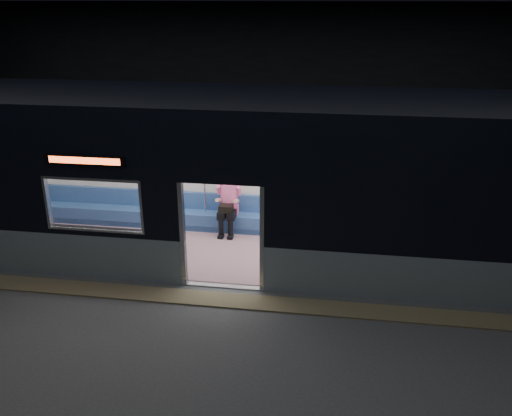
# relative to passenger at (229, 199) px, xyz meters

# --- Properties ---
(station_floor) EXTENTS (24.00, 14.00, 0.01)m
(station_floor) POSITION_rel_passenger_xyz_m (0.38, -3.55, -0.82)
(station_floor) COLOR #47494C
(station_floor) RESTS_ON ground
(station_envelope) EXTENTS (24.00, 14.00, 5.00)m
(station_envelope) POSITION_rel_passenger_xyz_m (0.38, -3.55, 2.85)
(station_envelope) COLOR black
(station_envelope) RESTS_ON station_floor
(tactile_strip) EXTENTS (22.80, 0.50, 0.03)m
(tactile_strip) POSITION_rel_passenger_xyz_m (0.38, -3.00, -0.80)
(tactile_strip) COLOR #8C7F59
(tactile_strip) RESTS_ON station_floor
(metro_car) EXTENTS (18.00, 3.04, 3.35)m
(metro_car) POSITION_rel_passenger_xyz_m (0.38, -1.00, 1.03)
(metro_car) COLOR #8995A4
(metro_car) RESTS_ON station_floor
(passenger) EXTENTS (0.46, 0.74, 1.42)m
(passenger) POSITION_rel_passenger_xyz_m (0.00, 0.00, 0.00)
(passenger) COLOR black
(passenger) RESTS_ON metro_car
(handbag) EXTENTS (0.32, 0.28, 0.15)m
(handbag) POSITION_rel_passenger_xyz_m (-0.01, -0.24, -0.13)
(handbag) COLOR black
(handbag) RESTS_ON passenger
(transit_map) EXTENTS (1.05, 0.03, 0.68)m
(transit_map) POSITION_rel_passenger_xyz_m (2.40, 0.31, 0.67)
(transit_map) COLOR white
(transit_map) RESTS_ON metro_car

